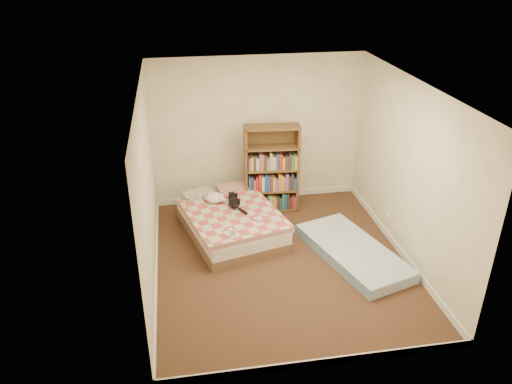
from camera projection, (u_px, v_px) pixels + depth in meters
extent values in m
cube|color=#442A1D|center=(281.00, 261.00, 7.08)|extent=(3.50, 4.00, 0.01)
cube|color=white|center=(286.00, 87.00, 5.97)|extent=(3.50, 4.00, 0.01)
cube|color=beige|center=(258.00, 131.00, 8.29)|extent=(3.50, 0.01, 2.50)
cube|color=beige|center=(328.00, 270.00, 4.76)|extent=(3.50, 0.01, 2.50)
cube|color=beige|center=(147.00, 191.00, 6.27)|extent=(0.01, 4.00, 2.50)
cube|color=beige|center=(409.00, 173.00, 6.78)|extent=(0.01, 4.00, 2.50)
cube|color=white|center=(258.00, 195.00, 8.82)|extent=(3.50, 0.02, 0.10)
cube|color=white|center=(320.00, 362.00, 5.31)|extent=(3.50, 0.02, 0.10)
cube|color=white|center=(157.00, 270.00, 6.81)|extent=(0.02, 4.00, 0.10)
cube|color=white|center=(397.00, 247.00, 7.32)|extent=(0.02, 4.00, 0.10)
cube|color=white|center=(388.00, 219.00, 7.56)|extent=(0.03, 0.09, 0.13)
cube|color=brown|center=(231.00, 229.00, 7.72)|extent=(1.64, 2.02, 0.16)
cube|color=silver|center=(231.00, 220.00, 7.65)|extent=(1.61, 1.98, 0.18)
cube|color=#BE5146|center=(231.00, 212.00, 7.59)|extent=(1.62, 1.73, 0.09)
cube|color=slate|center=(208.00, 193.00, 8.12)|extent=(0.55, 0.42, 0.13)
cube|color=#BE5146|center=(243.00, 190.00, 8.20)|extent=(0.55, 0.42, 0.13)
cube|color=brown|center=(246.00, 171.00, 8.09)|extent=(0.06, 0.30, 1.48)
cube|color=brown|center=(297.00, 167.00, 8.21)|extent=(0.06, 0.30, 1.48)
cube|color=brown|center=(270.00, 166.00, 8.27)|extent=(0.89, 0.08, 1.48)
cube|color=brown|center=(271.00, 208.00, 8.47)|extent=(0.91, 0.36, 0.03)
cube|color=brown|center=(272.00, 169.00, 8.14)|extent=(0.91, 0.36, 0.03)
cube|color=brown|center=(272.00, 127.00, 7.83)|extent=(0.91, 0.36, 0.03)
cube|color=#7BA3CE|center=(353.00, 252.00, 7.14)|extent=(1.33, 1.99, 0.16)
ellipsoid|color=black|center=(234.00, 202.00, 7.65)|extent=(0.17, 0.38, 0.12)
sphere|color=black|center=(232.00, 196.00, 7.83)|extent=(0.12, 0.12, 0.12)
cone|color=black|center=(230.00, 192.00, 7.83)|extent=(0.04, 0.04, 0.04)
cone|color=black|center=(234.00, 192.00, 7.84)|extent=(0.04, 0.04, 0.04)
cylinder|color=black|center=(243.00, 211.00, 7.46)|extent=(0.04, 0.21, 0.04)
ellipsoid|color=white|center=(214.00, 198.00, 7.77)|extent=(0.30, 0.33, 0.14)
sphere|color=white|center=(220.00, 199.00, 7.70)|extent=(0.13, 0.13, 0.11)
sphere|color=white|center=(223.00, 201.00, 7.68)|extent=(0.06, 0.06, 0.05)
sphere|color=white|center=(207.00, 198.00, 7.81)|extent=(0.07, 0.07, 0.06)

